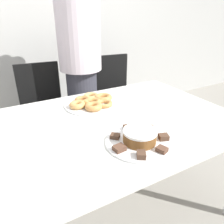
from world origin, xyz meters
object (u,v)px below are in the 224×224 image
(person_standing, at_px, (81,64))
(plate_cake, at_px, (139,142))
(office_chair_right, at_px, (115,100))
(office_chair_left, at_px, (44,116))
(plate_donuts, at_px, (92,104))
(frosted_cake, at_px, (140,136))

(person_standing, height_order, plate_cake, person_standing)
(person_standing, xyz_separation_m, plate_cake, (-0.15, -1.16, -0.15))
(person_standing, relative_size, office_chair_right, 1.89)
(person_standing, relative_size, office_chair_left, 1.89)
(plate_cake, bearing_deg, person_standing, 82.59)
(person_standing, height_order, office_chair_left, person_standing)
(office_chair_left, bearing_deg, plate_donuts, -64.02)
(office_chair_right, relative_size, frosted_cake, 5.33)
(person_standing, xyz_separation_m, office_chair_right, (0.40, 0.04, -0.46))
(office_chair_right, xyz_separation_m, frosted_cake, (-0.55, -1.20, 0.35))
(person_standing, bearing_deg, frosted_cake, -97.41)
(plate_cake, relative_size, frosted_cake, 2.02)
(office_chair_left, height_order, frosted_cake, office_chair_left)
(person_standing, distance_m, office_chair_right, 0.61)
(person_standing, bearing_deg, plate_donuts, -104.63)
(person_standing, distance_m, frosted_cake, 1.18)
(person_standing, relative_size, frosted_cake, 10.06)
(office_chair_right, distance_m, plate_donuts, 0.90)
(person_standing, height_order, office_chair_right, person_standing)
(plate_donuts, bearing_deg, person_standing, 75.37)
(office_chair_right, bearing_deg, frosted_cake, -108.05)
(office_chair_left, height_order, office_chair_right, same)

